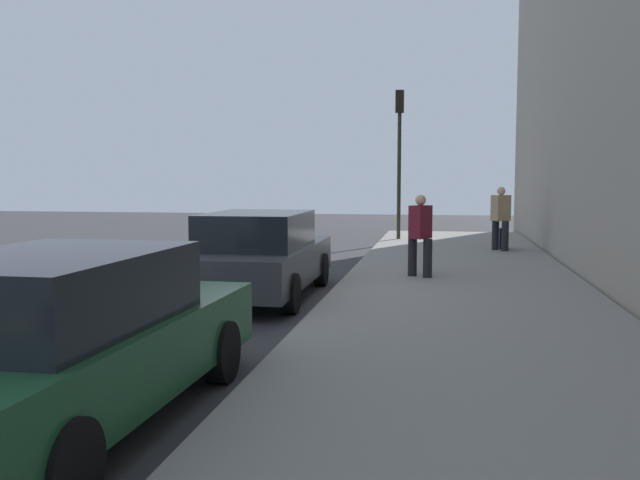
{
  "coord_description": "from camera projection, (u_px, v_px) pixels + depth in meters",
  "views": [
    {
      "loc": [
        -11.81,
        -2.88,
        2.12
      ],
      "look_at": [
        -1.11,
        -1.02,
        1.14
      ],
      "focal_mm": 39.28,
      "sensor_mm": 36.0,
      "label": 1
    }
  ],
  "objects": [
    {
      "name": "lane_stripe_centre",
      "position": [
        104.0,
        293.0,
        12.81
      ],
      "size": [
        28.0,
        0.14,
        0.01
      ],
      "primitive_type": "cube",
      "color": "gold",
      "rests_on": "ground"
    },
    {
      "name": "pedestrian_burgundy_coat",
      "position": [
        420.0,
        233.0,
        13.81
      ],
      "size": [
        0.52,
        0.48,
        1.63
      ],
      "color": "black",
      "rests_on": "sidewalk"
    },
    {
      "name": "parked_car_charcoal",
      "position": [
        260.0,
        255.0,
        12.27
      ],
      "size": [
        4.64,
        1.92,
        1.51
      ],
      "color": "black",
      "rests_on": "ground"
    },
    {
      "name": "pedestrian_tan_coat",
      "position": [
        501.0,
        217.0,
        18.77
      ],
      "size": [
        0.51,
        0.54,
        1.71
      ],
      "color": "black",
      "rests_on": "sidewalk"
    },
    {
      "name": "traffic_light_pole",
      "position": [
        399.0,
        140.0,
        22.13
      ],
      "size": [
        0.35,
        0.26,
        4.69
      ],
      "color": "#2D2D19",
      "rests_on": "sidewalk"
    },
    {
      "name": "ground_plane",
      "position": [
        273.0,
        298.0,
        12.27
      ],
      "size": [
        56.0,
        56.0,
        0.0
      ],
      "primitive_type": "plane",
      "color": "#333335"
    },
    {
      "name": "parked_car_green",
      "position": [
        64.0,
        341.0,
        5.83
      ],
      "size": [
        4.79,
        1.97,
        1.51
      ],
      "color": "black",
      "rests_on": "ground"
    },
    {
      "name": "sidewalk",
      "position": [
        465.0,
        300.0,
        11.7
      ],
      "size": [
        28.0,
        4.6,
        0.15
      ],
      "primitive_type": "cube",
      "color": "gray",
      "rests_on": "ground"
    },
    {
      "name": "rolling_suitcase",
      "position": [
        503.0,
        238.0,
        19.24
      ],
      "size": [
        0.34,
        0.22,
        0.93
      ],
      "color": "#191E38",
      "rests_on": "sidewalk"
    }
  ]
}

